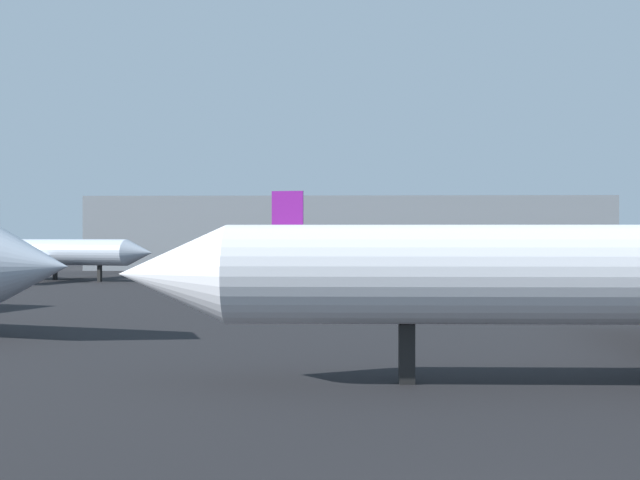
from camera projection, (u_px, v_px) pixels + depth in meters
airplane_far_left at (410, 258)px, 65.51m from camera, size 28.47×19.49×8.40m
airplane_far_right at (51, 252)px, 85.29m from camera, size 23.30×19.01×9.24m
terminal_building at (348, 234)px, 122.31m from camera, size 71.37×27.29×10.07m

